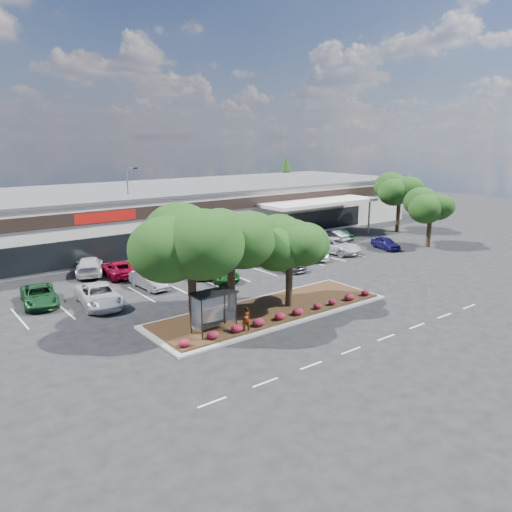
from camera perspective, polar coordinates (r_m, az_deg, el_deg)
ground at (r=34.28m, az=8.50°, el=-7.47°), size 160.00×160.00×0.00m
retail_store at (r=61.30m, az=-14.76°, el=4.54°), size 80.40×25.20×6.25m
landscape_island at (r=35.72m, az=1.62°, el=-6.24°), size 18.00×6.00×0.26m
lane_markings at (r=41.68m, az=-1.98°, el=-3.52°), size 33.12×20.06×0.01m
shrub_row at (r=34.08m, az=3.86°, el=-6.56°), size 17.00×0.80×0.50m
bus_shelter at (r=31.16m, az=-5.03°, el=-5.03°), size 2.75×1.55×2.59m
island_tree_west at (r=31.65m, az=-7.38°, el=-1.21°), size 7.20×7.20×7.89m
island_tree_mid at (r=34.10m, az=-2.88°, el=-0.54°), size 6.60×6.60×7.32m
island_tree_east at (r=35.45m, az=3.84°, el=-0.70°), size 5.80×5.80×6.50m
tree_east_near at (r=59.45m, az=19.26°, el=4.06°), size 5.60×5.60×6.51m
tree_east_far at (r=67.97m, az=16.02°, el=5.85°), size 6.40×6.40×7.62m
conifer_north_east at (r=87.76m, az=3.44°, el=8.39°), size 3.96×3.96×9.00m
person_waiting at (r=31.50m, az=-1.15°, el=-7.20°), size 0.66×0.53×1.57m
light_pole at (r=55.08m, az=-14.18°, el=4.56°), size 1.43×0.50×9.18m
survey_stake at (r=40.94m, az=19.30°, el=-3.62°), size 0.08×0.14×1.05m
car_0 at (r=40.42m, az=-23.52°, el=-4.16°), size 3.08×5.40×1.42m
car_1 at (r=38.62m, az=-17.48°, el=-4.32°), size 3.22×5.89×1.56m
car_2 at (r=42.03m, az=-12.13°, el=-2.67°), size 1.78×4.39×1.42m
car_3 at (r=45.59m, az=-6.64°, el=-1.01°), size 3.68×6.25×1.70m
car_4 at (r=43.63m, az=-4.04°, el=-1.87°), size 3.29×5.16×1.32m
car_5 at (r=47.27m, az=3.23°, el=-0.51°), size 2.85×5.64×1.57m
car_6 at (r=51.30m, az=6.32°, el=0.55°), size 3.02×5.10×1.59m
car_7 at (r=54.22m, az=9.04°, el=1.18°), size 3.42×6.12×1.62m
car_8 at (r=57.37m, az=14.59°, el=1.45°), size 2.60×4.25×1.35m
car_9 at (r=47.61m, az=-18.52°, el=-1.07°), size 4.09×5.99×1.61m
car_10 at (r=46.45m, az=-13.44°, el=-1.25°), size 2.18×4.30×1.35m
car_11 at (r=46.24m, az=-15.49°, el=-1.40°), size 2.84×5.26×1.40m
car_12 at (r=48.48m, az=-9.51°, el=-0.33°), size 4.05×5.77×1.55m
car_13 at (r=50.20m, az=-7.35°, el=0.25°), size 2.33×4.89×1.61m
car_14 at (r=55.63m, az=1.19°, el=1.57°), size 2.46×5.17×1.46m
car_15 at (r=53.36m, az=0.12°, el=1.07°), size 3.50×5.42×1.46m
car_16 at (r=60.12m, az=8.64°, el=2.27°), size 1.81×4.24×1.36m
car_17 at (r=61.05m, az=9.33°, el=2.45°), size 1.86×4.31×1.45m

